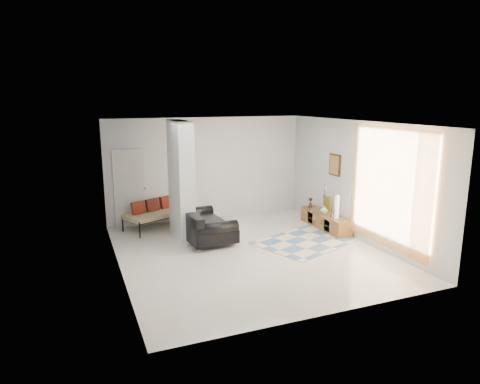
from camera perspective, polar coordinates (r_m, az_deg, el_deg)
name	(u,v)px	position (r m, az deg, el deg)	size (l,w,h in m)	color
floor	(250,252)	(9.46, 1.33, -8.01)	(6.00, 6.00, 0.00)	beige
ceiling	(251,123)	(8.88, 1.42, 9.18)	(6.00, 6.00, 0.00)	white
wall_back	(207,169)	(11.83, -4.39, 3.12)	(6.00, 6.00, 0.00)	silver
wall_front	(330,229)	(6.51, 11.91, -4.81)	(6.00, 6.00, 0.00)	silver
wall_left	(116,201)	(8.39, -16.15, -1.16)	(6.00, 6.00, 0.00)	silver
wall_right	(357,181)	(10.44, 15.37, 1.48)	(6.00, 6.00, 0.00)	silver
partition_column	(181,180)	(10.21, -7.89, 1.56)	(0.35, 1.20, 2.80)	silver
hallway_door	(131,188)	(11.42, -14.39, 0.49)	(0.85, 0.06, 2.04)	silver
curtain	(388,188)	(9.51, 19.17, 0.50)	(2.55, 2.55, 0.00)	#FFA043
wall_art	(335,165)	(11.10, 12.53, 3.56)	(0.04, 0.45, 0.55)	#3C2510
media_console	(326,220)	(11.30, 11.34, -3.74)	(0.45, 1.78, 0.80)	brown
loveseat	(202,226)	(10.17, -5.13, -4.51)	(1.15, 1.83, 0.76)	silver
daybed	(160,212)	(11.32, -10.64, -2.59)	(2.02, 1.49, 0.77)	black
area_rug	(309,240)	(10.32, 9.12, -6.37)	(2.43, 1.62, 0.01)	beige
cylinder_lamp	(337,207)	(10.76, 12.81, -1.95)	(0.11, 0.11, 0.58)	silver
bronze_figurine	(310,203)	(11.75, 9.38, -1.39)	(0.13, 0.13, 0.26)	#322016
vase	(324,210)	(11.21, 11.14, -2.31)	(0.19, 0.19, 0.20)	white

